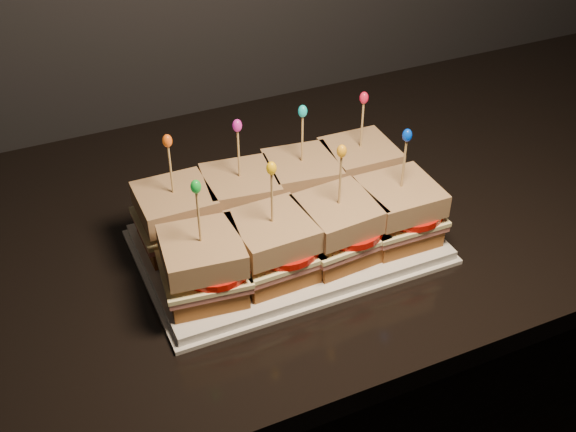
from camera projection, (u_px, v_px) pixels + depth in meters
name	position (u px, v px, depth m)	size (l,w,h in m)	color
cabinet	(299.00, 412.00, 1.34)	(2.12, 0.64, 0.89)	black
granite_slab	(302.00, 213.00, 1.06)	(2.16, 0.68, 0.03)	black
platter	(288.00, 244.00, 0.97)	(0.38, 0.23, 0.02)	white
platter_rim	(288.00, 247.00, 0.97)	(0.39, 0.25, 0.01)	white
sandwich_0_bread_bot	(178.00, 234.00, 0.95)	(0.09, 0.09, 0.02)	#5B2F10
sandwich_0_ham	(177.00, 224.00, 0.94)	(0.10, 0.10, 0.01)	#C96A5B
sandwich_0_cheese	(176.00, 220.00, 0.93)	(0.10, 0.10, 0.01)	#FFF6B0
sandwich_0_tomato	(186.00, 215.00, 0.93)	(0.09, 0.09, 0.01)	red
sandwich_0_bread_top	(174.00, 202.00, 0.92)	(0.09, 0.09, 0.03)	brown
sandwich_0_pick	(171.00, 172.00, 0.89)	(0.00, 0.00, 0.09)	tan
sandwich_0_frill	(167.00, 141.00, 0.86)	(0.01, 0.01, 0.02)	#ED5811
sandwich_1_bread_bot	(242.00, 217.00, 0.98)	(0.09, 0.09, 0.02)	#5B2F10
sandwich_1_ham	(241.00, 207.00, 0.97)	(0.10, 0.10, 0.01)	#C96A5B
sandwich_1_cheese	(241.00, 203.00, 0.96)	(0.10, 0.10, 0.01)	#FFF6B0
sandwich_1_tomato	(251.00, 199.00, 0.96)	(0.09, 0.09, 0.01)	red
sandwich_1_bread_top	(240.00, 186.00, 0.95)	(0.09, 0.09, 0.03)	brown
sandwich_1_pick	(239.00, 156.00, 0.92)	(0.00, 0.00, 0.09)	tan
sandwich_1_frill	(237.00, 125.00, 0.89)	(0.01, 0.01, 0.02)	#D51FAB
sandwich_2_bread_bot	(301.00, 201.00, 1.01)	(0.09, 0.09, 0.02)	#5B2F10
sandwich_2_ham	(302.00, 192.00, 1.00)	(0.10, 0.10, 0.01)	#C96A5B
sandwich_2_cheese	(302.00, 187.00, 0.99)	(0.10, 0.10, 0.01)	#FFF6B0
sandwich_2_tomato	(311.00, 183.00, 0.99)	(0.09, 0.09, 0.01)	red
sandwich_2_bread_top	(302.00, 171.00, 0.98)	(0.09, 0.09, 0.03)	brown
sandwich_2_pick	(302.00, 142.00, 0.95)	(0.00, 0.00, 0.09)	tan
sandwich_2_frill	(303.00, 111.00, 0.92)	(0.01, 0.01, 0.02)	#0FC6C7
sandwich_3_bread_bot	(358.00, 186.00, 1.04)	(0.09, 0.09, 0.02)	#5B2F10
sandwich_3_ham	(358.00, 177.00, 1.03)	(0.10, 0.10, 0.01)	#C96A5B
sandwich_3_cheese	(359.00, 173.00, 1.02)	(0.10, 0.10, 0.01)	#FFF6B0
sandwich_3_tomato	(369.00, 169.00, 1.02)	(0.09, 0.09, 0.01)	red
sandwich_3_bread_top	(360.00, 156.00, 1.01)	(0.09, 0.09, 0.03)	brown
sandwich_3_pick	(362.00, 128.00, 0.98)	(0.00, 0.00, 0.09)	tan
sandwich_3_frill	(364.00, 98.00, 0.95)	(0.01, 0.01, 0.02)	red
sandwich_4_bread_bot	(205.00, 284.00, 0.87)	(0.09, 0.09, 0.02)	#5B2F10
sandwich_4_ham	(204.00, 274.00, 0.86)	(0.10, 0.10, 0.01)	#C96A5B
sandwich_4_cheese	(203.00, 269.00, 0.85)	(0.10, 0.10, 0.01)	#FFF6B0
sandwich_4_tomato	(214.00, 265.00, 0.85)	(0.09, 0.09, 0.01)	red
sandwich_4_bread_top	(202.00, 251.00, 0.84)	(0.09, 0.09, 0.03)	brown
sandwich_4_pick	(199.00, 220.00, 0.81)	(0.00, 0.00, 0.09)	tan
sandwich_4_frill	(196.00, 187.00, 0.78)	(0.01, 0.01, 0.02)	green
sandwich_5_bread_bot	(273.00, 264.00, 0.90)	(0.09, 0.09, 0.02)	#5B2F10
sandwich_5_ham	(273.00, 254.00, 0.89)	(0.10, 0.10, 0.01)	#C96A5B
sandwich_5_cheese	(273.00, 249.00, 0.88)	(0.10, 0.10, 0.01)	#FFF6B0
sandwich_5_tomato	(284.00, 245.00, 0.88)	(0.09, 0.09, 0.01)	red
sandwich_5_bread_top	(272.00, 232.00, 0.87)	(0.09, 0.09, 0.03)	brown
sandwich_5_pick	(272.00, 201.00, 0.84)	(0.00, 0.00, 0.09)	tan
sandwich_5_frill	(271.00, 168.00, 0.81)	(0.01, 0.01, 0.02)	#FEBA0B
sandwich_6_bread_bot	(337.00, 245.00, 0.93)	(0.09, 0.09, 0.02)	#5B2F10
sandwich_6_ham	(337.00, 235.00, 0.92)	(0.10, 0.10, 0.01)	#C96A5B
sandwich_6_cheese	(338.00, 231.00, 0.91)	(0.10, 0.10, 0.01)	#FFF6B0
sandwich_6_tomato	(348.00, 226.00, 0.91)	(0.09, 0.09, 0.01)	red
sandwich_6_bread_top	(338.00, 213.00, 0.90)	(0.09, 0.09, 0.03)	brown
sandwich_6_pick	(340.00, 183.00, 0.87)	(0.00, 0.00, 0.09)	tan
sandwich_6_frill	(342.00, 151.00, 0.84)	(0.01, 0.01, 0.02)	orange
sandwich_7_bread_bot	(397.00, 228.00, 0.96)	(0.09, 0.09, 0.02)	#5B2F10
sandwich_7_ham	(398.00, 218.00, 0.95)	(0.10, 0.10, 0.01)	#C96A5B
sandwich_7_cheese	(398.00, 214.00, 0.94)	(0.10, 0.10, 0.01)	#FFF6B0
sandwich_7_tomato	(409.00, 209.00, 0.94)	(0.09, 0.09, 0.01)	red
sandwich_7_bread_top	(400.00, 196.00, 0.93)	(0.09, 0.09, 0.03)	brown
sandwich_7_pick	(404.00, 166.00, 0.90)	(0.00, 0.00, 0.09)	tan
sandwich_7_frill	(407.00, 135.00, 0.87)	(0.01, 0.01, 0.02)	#0237DF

